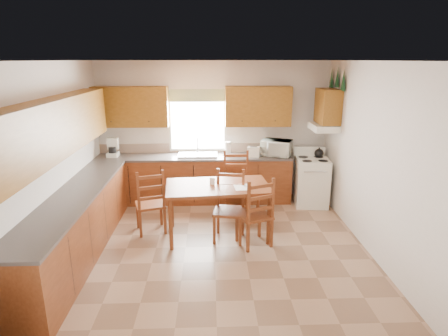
{
  "coord_description": "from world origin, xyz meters",
  "views": [
    {
      "loc": [
        -0.04,
        -5.08,
        2.72
      ],
      "look_at": [
        0.15,
        0.3,
        1.15
      ],
      "focal_mm": 30.0,
      "sensor_mm": 36.0,
      "label": 1
    }
  ],
  "objects_px": {
    "stove": "(311,182)",
    "chair_far_left": "(236,184)",
    "dining_table": "(218,211)",
    "chair_far_right": "(229,207)",
    "chair_near_right": "(254,211)",
    "microwave": "(276,148)",
    "chair_near_left": "(150,200)"
  },
  "relations": [
    {
      "from": "stove",
      "to": "chair_far_left",
      "type": "bearing_deg",
      "value": -160.1
    },
    {
      "from": "dining_table",
      "to": "chair_far_right",
      "type": "bearing_deg",
      "value": -46.88
    },
    {
      "from": "dining_table",
      "to": "chair_far_left",
      "type": "relative_size",
      "value": 1.4
    },
    {
      "from": "chair_near_right",
      "to": "chair_far_left",
      "type": "height_order",
      "value": "chair_far_left"
    },
    {
      "from": "chair_far_left",
      "to": "microwave",
      "type": "bearing_deg",
      "value": 40.14
    },
    {
      "from": "chair_near_left",
      "to": "chair_far_right",
      "type": "height_order",
      "value": "chair_far_right"
    },
    {
      "from": "microwave",
      "to": "chair_near_left",
      "type": "height_order",
      "value": "microwave"
    },
    {
      "from": "stove",
      "to": "chair_near_right",
      "type": "xyz_separation_m",
      "value": [
        -1.28,
        -1.59,
        0.09
      ]
    },
    {
      "from": "microwave",
      "to": "stove",
      "type": "bearing_deg",
      "value": 2.4
    },
    {
      "from": "stove",
      "to": "microwave",
      "type": "distance_m",
      "value": 0.94
    },
    {
      "from": "chair_near_right",
      "to": "microwave",
      "type": "bearing_deg",
      "value": -130.27
    },
    {
      "from": "stove",
      "to": "dining_table",
      "type": "distance_m",
      "value": 2.22
    },
    {
      "from": "chair_far_left",
      "to": "chair_far_right",
      "type": "distance_m",
      "value": 1.07
    },
    {
      "from": "stove",
      "to": "chair_near_left",
      "type": "height_order",
      "value": "chair_near_left"
    },
    {
      "from": "stove",
      "to": "dining_table",
      "type": "xyz_separation_m",
      "value": [
        -1.83,
        -1.27,
        -0.02
      ]
    },
    {
      "from": "chair_far_right",
      "to": "dining_table",
      "type": "bearing_deg",
      "value": 148.16
    },
    {
      "from": "chair_far_left",
      "to": "chair_far_right",
      "type": "bearing_deg",
      "value": -96.44
    },
    {
      "from": "stove",
      "to": "chair_near_right",
      "type": "distance_m",
      "value": 2.05
    },
    {
      "from": "stove",
      "to": "microwave",
      "type": "height_order",
      "value": "microwave"
    },
    {
      "from": "microwave",
      "to": "chair_far_right",
      "type": "bearing_deg",
      "value": -98.29
    },
    {
      "from": "chair_far_right",
      "to": "chair_far_left",
      "type": "bearing_deg",
      "value": 90.6
    },
    {
      "from": "stove",
      "to": "dining_table",
      "type": "relative_size",
      "value": 0.56
    },
    {
      "from": "dining_table",
      "to": "chair_near_left",
      "type": "height_order",
      "value": "chair_near_left"
    },
    {
      "from": "chair_far_left",
      "to": "chair_near_right",
      "type": "bearing_deg",
      "value": -77.83
    },
    {
      "from": "chair_near_right",
      "to": "dining_table",
      "type": "bearing_deg",
      "value": -52.35
    },
    {
      "from": "chair_near_right",
      "to": "stove",
      "type": "bearing_deg",
      "value": -150.34
    },
    {
      "from": "chair_near_right",
      "to": "chair_far_left",
      "type": "distance_m",
      "value": 1.24
    },
    {
      "from": "microwave",
      "to": "chair_far_left",
      "type": "relative_size",
      "value": 0.46
    },
    {
      "from": "dining_table",
      "to": "chair_far_left",
      "type": "distance_m",
      "value": 0.97
    },
    {
      "from": "stove",
      "to": "chair_near_left",
      "type": "distance_m",
      "value": 3.11
    },
    {
      "from": "dining_table",
      "to": "chair_near_right",
      "type": "height_order",
      "value": "chair_near_right"
    },
    {
      "from": "stove",
      "to": "chair_far_left",
      "type": "xyz_separation_m",
      "value": [
        -1.48,
        -0.37,
        0.12
      ]
    }
  ]
}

